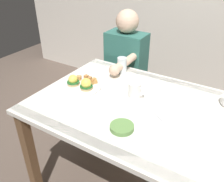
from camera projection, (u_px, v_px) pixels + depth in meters
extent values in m
cube|color=white|center=(134.00, 106.00, 1.44)|extent=(1.20, 0.90, 0.03)
cube|color=#3F7F51|center=(96.00, 143.00, 1.14)|extent=(1.20, 0.06, 0.00)
cube|color=#3F7F51|center=(159.00, 78.00, 1.72)|extent=(1.20, 0.06, 0.00)
cube|color=brown|center=(30.00, 156.00, 1.58)|extent=(0.06, 0.06, 0.71)
cube|color=brown|center=(98.00, 101.00, 2.17)|extent=(0.06, 0.06, 0.71)
cylinder|color=white|center=(81.00, 87.00, 1.59)|extent=(0.27, 0.27, 0.01)
cylinder|color=tan|center=(73.00, 83.00, 1.60)|extent=(0.08, 0.08, 0.02)
cylinder|color=#236028|center=(73.00, 82.00, 1.59)|extent=(0.08, 0.08, 0.01)
sphere|color=#F7DB56|center=(73.00, 79.00, 1.58)|extent=(0.06, 0.06, 0.06)
cylinder|color=tan|center=(86.00, 88.00, 1.55)|extent=(0.08, 0.08, 0.02)
cylinder|color=#236028|center=(86.00, 86.00, 1.55)|extent=(0.08, 0.08, 0.01)
sphere|color=#F7DB56|center=(86.00, 83.00, 1.53)|extent=(0.07, 0.07, 0.07)
cube|color=tan|center=(94.00, 80.00, 1.63)|extent=(0.03, 0.03, 0.03)
cube|color=tan|center=(93.00, 82.00, 1.61)|extent=(0.04, 0.04, 0.02)
cube|color=tan|center=(95.00, 81.00, 1.62)|extent=(0.03, 0.03, 0.03)
cube|color=#B77A42|center=(90.00, 79.00, 1.65)|extent=(0.03, 0.03, 0.03)
cube|color=#B77A42|center=(86.00, 77.00, 1.67)|extent=(0.03, 0.03, 0.03)
cube|color=#AD7038|center=(93.00, 82.00, 1.61)|extent=(0.02, 0.02, 0.03)
cube|color=tan|center=(79.00, 78.00, 1.66)|extent=(0.04, 0.04, 0.03)
cylinder|color=white|center=(135.00, 90.00, 1.48)|extent=(0.08, 0.08, 0.09)
cylinder|color=black|center=(135.00, 84.00, 1.46)|extent=(0.07, 0.07, 0.01)
torus|color=white|center=(141.00, 91.00, 1.46)|extent=(0.06, 0.02, 0.06)
cube|color=silver|center=(160.00, 118.00, 1.30)|extent=(0.10, 0.08, 0.00)
cube|color=silver|center=(153.00, 110.00, 1.37)|extent=(0.04, 0.04, 0.00)
cylinder|color=silver|center=(122.00, 65.00, 1.77)|extent=(0.07, 0.07, 0.12)
cylinder|color=silver|center=(122.00, 67.00, 1.77)|extent=(0.06, 0.06, 0.10)
cylinder|color=white|center=(122.00, 130.00, 1.21)|extent=(0.20, 0.20, 0.01)
cylinder|color=#66934C|center=(122.00, 127.00, 1.20)|extent=(0.12, 0.12, 0.02)
cylinder|color=#33333D|center=(111.00, 108.00, 2.30)|extent=(0.11, 0.11, 0.45)
cylinder|color=#33333D|center=(128.00, 113.00, 2.22)|extent=(0.11, 0.11, 0.45)
cube|color=#2D665B|center=(126.00, 61.00, 2.09)|extent=(0.34, 0.20, 0.50)
sphere|color=beige|center=(127.00, 21.00, 1.92)|extent=(0.19, 0.19, 0.19)
cylinder|color=beige|center=(124.00, 63.00, 1.80)|extent=(0.06, 0.30, 0.06)
sphere|color=beige|center=(114.00, 70.00, 1.69)|extent=(0.08, 0.08, 0.08)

